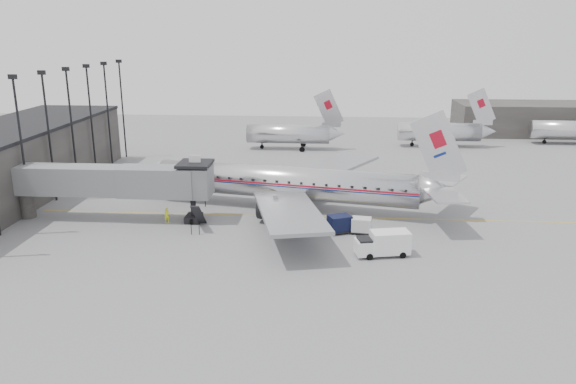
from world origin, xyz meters
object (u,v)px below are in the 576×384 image
(ramp_worker, at_px, (167,215))
(service_van, at_px, (383,243))
(airliner, at_px, (291,183))
(baggage_cart_navy, at_px, (339,224))
(baggage_cart_white, at_px, (361,225))

(ramp_worker, bearing_deg, service_van, -35.43)
(airliner, distance_m, service_van, 16.31)
(service_van, xyz_separation_m, ramp_worker, (-21.92, 7.51, -0.40))
(service_van, height_order, baggage_cart_navy, service_van)
(airliner, relative_size, baggage_cart_white, 16.98)
(service_van, bearing_deg, ramp_worker, 149.41)
(airliner, height_order, ramp_worker, airliner)
(baggage_cart_navy, height_order, baggage_cart_white, baggage_cart_navy)
(baggage_cart_white, relative_size, ramp_worker, 1.39)
(baggage_cart_white, xyz_separation_m, ramp_worker, (-20.29, 1.77, -0.05))
(baggage_cart_navy, height_order, ramp_worker, baggage_cart_navy)
(baggage_cart_white, bearing_deg, baggage_cart_navy, -172.89)
(baggage_cart_navy, xyz_separation_m, ramp_worker, (-18.11, 1.75, -0.15))
(service_van, relative_size, baggage_cart_navy, 1.84)
(service_van, xyz_separation_m, baggage_cart_navy, (-3.81, 5.76, -0.25))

